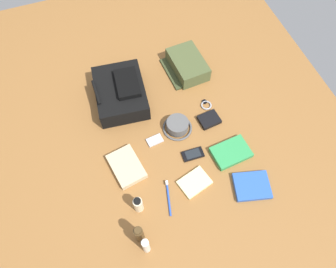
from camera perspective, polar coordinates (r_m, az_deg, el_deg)
ground_plane at (r=1.75m, az=0.00°, el=-0.82°), size 2.64×2.02×0.02m
backpack at (r=1.84m, az=-8.36°, el=7.31°), size 0.38×0.30×0.14m
toiletry_pouch at (r=1.97m, az=3.39°, el=12.13°), size 0.28×0.23×0.09m
bucket_hat at (r=1.74m, az=1.69°, el=1.45°), size 0.16×0.16×0.06m
toothpaste_tube at (r=1.47m, az=-3.95°, el=-19.18°), size 0.03×0.03×0.17m
cologne_bottle at (r=1.49m, az=-5.14°, el=-17.31°), size 0.04×0.04×0.16m
lotion_bottle at (r=1.54m, az=-5.31°, el=-12.36°), size 0.04×0.04×0.12m
paperback_novel at (r=1.67m, az=14.65°, el=-8.92°), size 0.18×0.20×0.02m
travel_guidebook at (r=1.71m, az=11.10°, el=-3.24°), size 0.15×0.20×0.03m
cell_phone at (r=1.69m, az=4.43°, el=-3.60°), size 0.06×0.11×0.01m
media_player at (r=1.72m, az=-2.34°, el=-1.12°), size 0.06×0.09×0.01m
wristwatch at (r=1.85m, az=6.76°, el=5.18°), size 0.07×0.06×0.01m
toothbrush at (r=1.60m, az=0.05°, el=-10.89°), size 0.18×0.05×0.02m
wallet at (r=1.79m, az=7.32°, el=2.55°), size 0.10×0.12×0.02m
notepad at (r=1.63m, az=4.74°, el=-8.55°), size 0.15×0.17×0.02m
folded_towel at (r=1.66m, az=-7.38°, el=-5.75°), size 0.22×0.17×0.04m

